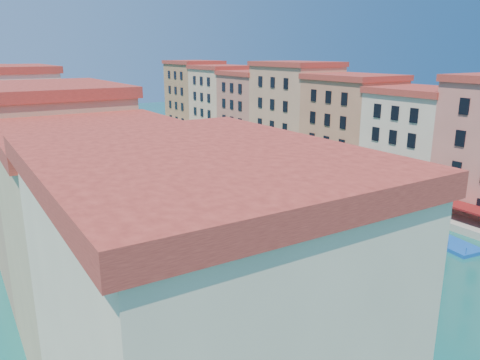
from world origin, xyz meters
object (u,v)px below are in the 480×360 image
object	(u,v)px
gondola_right	(407,225)
blue_dock	(456,246)
vaporetto_near	(309,279)
vaporetto_far	(147,162)
gondola_fore	(328,241)

from	to	relation	value
gondola_right	blue_dock	world-z (taller)	gondola_right
gondola_right	blue_dock	size ratio (longest dim) A/B	2.23
vaporetto_near	vaporetto_far	xyz separation A→B (m)	(5.47, 57.01, -0.07)
vaporetto_near	blue_dock	world-z (taller)	vaporetto_near
vaporetto_near	gondola_right	size ratio (longest dim) A/B	1.58
vaporetto_far	blue_dock	world-z (taller)	vaporetto_far
gondola_fore	vaporetto_far	bearing A→B (deg)	69.61
vaporetto_far	gondola_right	xyz separation A→B (m)	(17.00, -50.86, -0.81)
vaporetto_near	vaporetto_far	size ratio (longest dim) A/B	1.05
gondola_right	blue_dock	xyz separation A→B (m)	(-0.36, -7.47, -0.28)
gondola_right	vaporetto_near	bearing A→B (deg)	-159.63
vaporetto_far	blue_dock	bearing A→B (deg)	-61.90
vaporetto_far	gondola_right	bearing A→B (deg)	-59.35
gondola_fore	blue_dock	distance (m)	15.37
vaporetto_far	vaporetto_near	bearing A→B (deg)	-83.31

